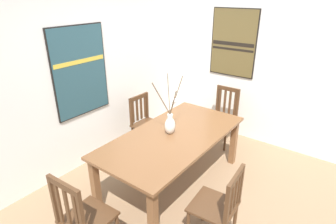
# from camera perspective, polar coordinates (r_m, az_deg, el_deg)

# --- Properties ---
(ground_plane) EXTENTS (6.40, 6.40, 0.03)m
(ground_plane) POSITION_cam_1_polar(r_m,az_deg,el_deg) (3.66, 7.42, -17.11)
(ground_plane) COLOR #8E7051
(wall_back) EXTENTS (6.40, 0.12, 2.70)m
(wall_back) POSITION_cam_1_polar(r_m,az_deg,el_deg) (4.12, -14.78, 8.67)
(wall_back) COLOR silver
(wall_back) RESTS_ON ground_plane
(wall_side) EXTENTS (0.12, 6.40, 2.70)m
(wall_side) POSITION_cam_1_polar(r_m,az_deg,el_deg) (4.62, 20.07, 9.63)
(wall_side) COLOR silver
(wall_side) RESTS_ON ground_plane
(dining_table) EXTENTS (2.01, 1.01, 0.73)m
(dining_table) POSITION_cam_1_polar(r_m,az_deg,el_deg) (3.47, 1.11, -6.09)
(dining_table) COLOR brown
(dining_table) RESTS_ON ground_plane
(centerpiece_vase) EXTENTS (0.41, 0.22, 0.76)m
(centerpiece_vase) POSITION_cam_1_polar(r_m,az_deg,el_deg) (3.39, 0.47, -2.21)
(centerpiece_vase) COLOR silver
(centerpiece_vase) RESTS_ON dining_table
(chair_0) EXTENTS (0.44, 0.44, 0.96)m
(chair_0) POSITION_cam_1_polar(r_m,az_deg,el_deg) (2.79, -17.28, -20.13)
(chair_0) COLOR #4C301C
(chair_0) RESTS_ON ground_plane
(chair_1) EXTENTS (0.43, 0.43, 0.89)m
(chair_1) POSITION_cam_1_polar(r_m,az_deg,el_deg) (4.37, -4.66, -2.12)
(chair_1) COLOR #4C301C
(chair_1) RESTS_ON ground_plane
(chair_2) EXTENTS (0.45, 0.45, 0.88)m
(chair_2) POSITION_cam_1_polar(r_m,az_deg,el_deg) (2.86, 10.55, -18.51)
(chair_2) COLOR #4C301C
(chair_2) RESTS_ON ground_plane
(chair_3) EXTENTS (0.42, 0.42, 0.94)m
(chair_3) POSITION_cam_1_polar(r_m,az_deg,el_deg) (4.64, 11.33, -0.70)
(chair_3) COLOR #4C301C
(chair_3) RESTS_ON ground_plane
(painting_on_back_wall) EXTENTS (0.84, 0.05, 1.20)m
(painting_on_back_wall) POSITION_cam_1_polar(r_m,az_deg,el_deg) (3.88, -17.74, 8.00)
(painting_on_back_wall) COLOR black
(painting_on_side_wall) EXTENTS (0.05, 0.77, 1.08)m
(painting_on_side_wall) POSITION_cam_1_polar(r_m,az_deg,el_deg) (4.71, 13.42, 13.74)
(painting_on_side_wall) COLOR black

